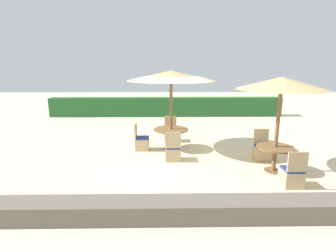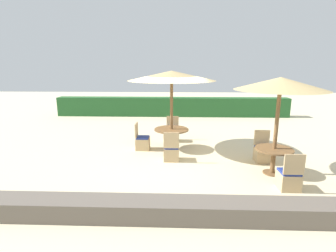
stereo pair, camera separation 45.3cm
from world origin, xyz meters
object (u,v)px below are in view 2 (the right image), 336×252
(patio_chair_center_south, at_px, (171,152))
(patio_chair_center_north, at_px, (172,134))
(patio_chair_front_right_north, at_px, (263,153))
(patio_chair_front_right_south, at_px, (289,179))
(round_table_center, at_px, (171,133))
(round_table_front_right, at_px, (274,154))
(parasol_center, at_px, (172,76))
(parasol_front_right, at_px, (281,84))
(patio_chair_center_west, at_px, (142,142))

(patio_chair_center_south, distance_m, patio_chair_center_north, 2.09)
(patio_chair_center_north, bearing_deg, patio_chair_front_right_north, 142.95)
(patio_chair_front_right_south, relative_size, patio_chair_front_right_north, 1.00)
(round_table_center, bearing_deg, round_table_front_right, -35.77)
(parasol_center, distance_m, patio_chair_center_south, 2.49)
(patio_chair_center_south, xyz_separation_m, patio_chair_center_north, (-0.01, 2.09, 0.00))
(round_table_center, relative_size, patio_chair_center_north, 1.26)
(parasol_front_right, xyz_separation_m, round_table_front_right, (0.00, 0.00, -1.85))
(round_table_center, xyz_separation_m, patio_chair_front_right_south, (2.83, -2.91, -0.32))
(patio_chair_center_south, height_order, patio_chair_center_west, same)
(patio_chair_center_south, relative_size, patio_chair_front_right_south, 1.00)
(patio_chair_center_south, height_order, parasol_front_right, parasol_front_right)
(round_table_center, relative_size, patio_chair_center_west, 1.26)
(parasol_center, xyz_separation_m, round_table_front_right, (2.77, -2.00, -1.96))
(patio_chair_center_west, xyz_separation_m, patio_chair_front_right_south, (3.83, -2.85, 0.00))
(patio_chair_center_north, bearing_deg, round_table_front_right, 132.58)
(patio_chair_front_right_north, bearing_deg, patio_chair_center_north, -37.05)
(parasol_front_right, relative_size, patio_chair_front_right_south, 2.76)
(patio_chair_center_south, distance_m, patio_chair_center_west, 1.46)
(patio_chair_center_south, height_order, patio_chair_front_right_south, same)
(patio_chair_center_north, distance_m, parasol_front_right, 4.59)
(parasol_center, bearing_deg, patio_chair_front_right_north, -21.35)
(patio_chair_center_north, bearing_deg, patio_chair_center_south, 90.31)
(parasol_front_right, distance_m, patio_chair_front_right_south, 2.32)
(patio_chair_center_north, height_order, patio_chair_center_west, same)
(patio_chair_center_south, bearing_deg, patio_chair_front_right_south, -32.94)
(parasol_front_right, bearing_deg, patio_chair_center_north, 132.58)
(patio_chair_center_west, relative_size, round_table_front_right, 0.94)
(patio_chair_center_north, height_order, round_table_front_right, patio_chair_center_north)
(patio_chair_center_west, relative_size, patio_chair_front_right_north, 1.00)
(parasol_center, distance_m, patio_chair_center_north, 2.46)
(parasol_center, relative_size, round_table_front_right, 2.95)
(patio_chair_center_west, bearing_deg, parasol_front_right, 62.82)
(round_table_front_right, xyz_separation_m, patio_chair_front_right_north, (0.02, 0.91, -0.28))
(patio_chair_center_north, height_order, patio_chair_front_right_north, same)
(parasol_center, relative_size, parasol_front_right, 1.13)
(patio_chair_center_west, height_order, patio_chair_front_right_south, same)
(parasol_center, xyz_separation_m, round_table_center, (0.00, -0.00, -1.92))
(parasol_center, height_order, patio_chair_center_north, parasol_center)
(patio_chair_center_south, relative_size, patio_chair_center_west, 1.00)
(round_table_front_right, bearing_deg, patio_chair_front_right_north, 88.99)
(round_table_center, xyz_separation_m, round_table_front_right, (2.77, -2.00, -0.05))
(patio_chair_center_west, bearing_deg, round_table_center, 93.21)
(patio_chair_front_right_south, bearing_deg, patio_chair_center_west, 143.37)
(patio_chair_front_right_north, bearing_deg, round_table_center, -21.35)
(parasol_center, height_order, patio_chair_center_west, parasol_center)
(patio_chair_center_west, bearing_deg, patio_chair_front_right_north, 74.77)
(patio_chair_center_south, xyz_separation_m, patio_chair_front_right_south, (2.80, -1.81, 0.00))
(parasol_center, distance_m, round_table_center, 1.92)
(patio_chair_center_west, bearing_deg, patio_chair_front_right_south, 53.37)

